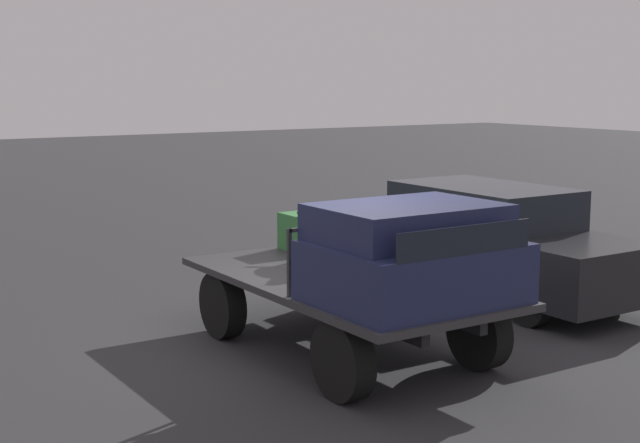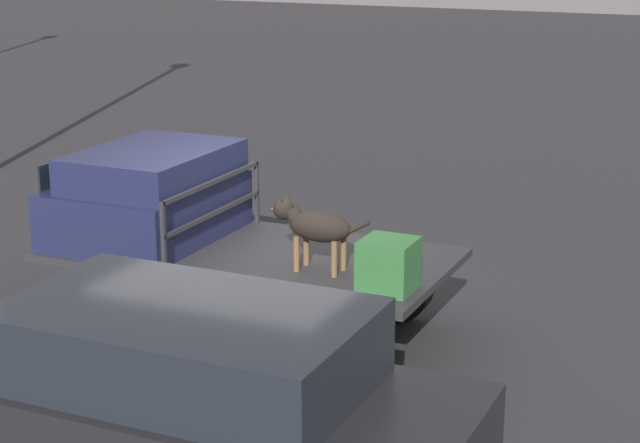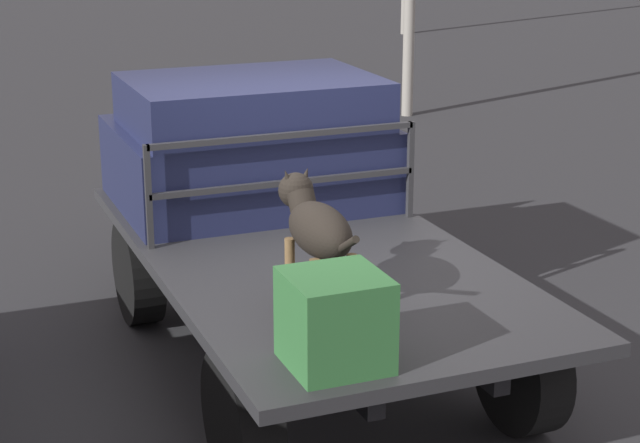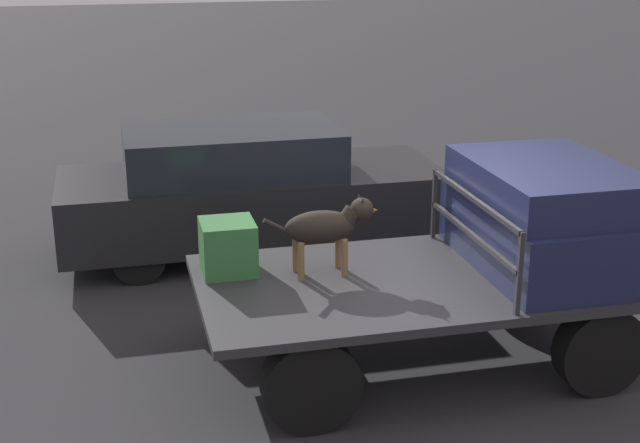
% 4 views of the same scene
% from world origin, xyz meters
% --- Properties ---
extents(ground_plane, '(80.00, 80.00, 0.00)m').
position_xyz_m(ground_plane, '(0.00, 0.00, 0.00)').
color(ground_plane, '#2D2D30').
extents(flatbed_truck, '(4.09, 2.07, 0.86)m').
position_xyz_m(flatbed_truck, '(0.00, 0.00, 0.63)').
color(flatbed_truck, black).
rests_on(flatbed_truck, ground).
extents(truck_cab, '(1.51, 1.95, 0.97)m').
position_xyz_m(truck_cab, '(1.21, 0.00, 1.32)').
color(truck_cab, '#1E2347').
rests_on(truck_cab, flatbed_truck).
extents(truck_headboard, '(0.04, 1.95, 0.71)m').
position_xyz_m(truck_headboard, '(0.42, 0.00, 1.33)').
color(truck_headboard, '#2D2D30').
rests_on(truck_headboard, flatbed_truck).
extents(dog, '(1.05, 0.30, 0.72)m').
position_xyz_m(dog, '(-0.84, 0.28, 1.31)').
color(dog, brown).
rests_on(dog, flatbed_truck).
extents(cargo_crate, '(0.48, 0.48, 0.48)m').
position_xyz_m(cargo_crate, '(-1.71, 0.52, 1.10)').
color(cargo_crate, '#337038').
rests_on(cargo_crate, flatbed_truck).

